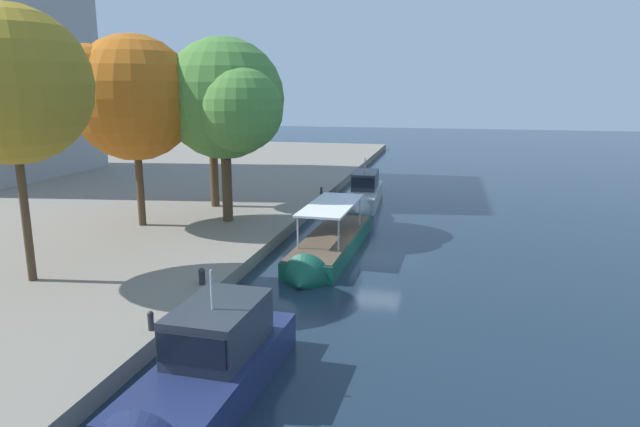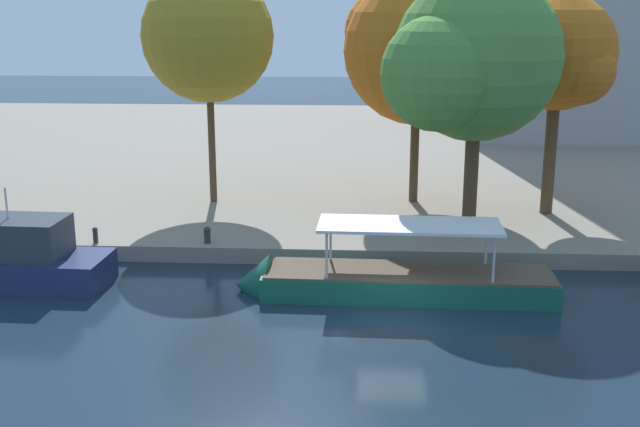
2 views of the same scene
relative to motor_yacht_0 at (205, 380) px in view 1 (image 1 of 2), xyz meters
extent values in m
plane|color=#192838|center=(16.27, -3.36, -0.77)|extent=(220.00, 220.00, 0.00)
cube|color=navy|center=(0.54, -0.02, -0.39)|extent=(8.37, 3.23, 1.69)
cube|color=#2D333D|center=(1.16, -0.04, 1.24)|extent=(3.80, 2.48, 1.57)
cube|color=black|center=(-0.29, 0.01, 1.32)|extent=(1.07, 2.24, 0.94)
cylinder|color=silver|center=(0.74, -0.03, 2.67)|extent=(0.08, 0.08, 1.28)
cube|color=#14513D|center=(16.95, -0.42, -0.53)|extent=(11.50, 3.08, 1.41)
cone|color=#14513D|center=(10.73, -0.28, -0.53)|extent=(1.46, 2.57, 2.54)
cube|color=brown|center=(16.95, -0.42, 0.21)|extent=(11.27, 2.93, 0.08)
cylinder|color=#B2B2B7|center=(13.78, -1.48, 1.15)|extent=(0.10, 0.10, 1.79)
cylinder|color=#B2B2B7|center=(13.83, 0.78, 1.15)|extent=(0.10, 0.10, 1.79)
cylinder|color=#B2B2B7|center=(20.07, -1.62, 1.15)|extent=(0.10, 0.10, 1.79)
cylinder|color=#B2B2B7|center=(20.12, 0.64, 1.15)|extent=(0.10, 0.10, 1.79)
cube|color=silver|center=(16.95, -0.42, 2.11)|extent=(7.15, 2.75, 0.12)
cube|color=#9EA3A8|center=(31.76, -0.16, -0.33)|extent=(9.64, 2.93, 1.56)
cone|color=#9EA3A8|center=(26.60, -0.41, -0.33)|extent=(1.31, 2.40, 2.34)
cube|color=#2D333D|center=(32.47, -0.12, 1.15)|extent=(4.38, 2.18, 1.39)
cube|color=black|center=(30.80, -0.20, 1.22)|extent=(1.23, 1.90, 0.83)
cylinder|color=silver|center=(31.99, -0.14, 2.47)|extent=(0.08, 0.08, 1.26)
cylinder|color=#2D2D33|center=(31.32, 3.48, 0.19)|extent=(0.20, 0.20, 0.45)
sphere|color=#2D2D33|center=(31.32, 3.48, 0.47)|extent=(0.23, 0.23, 0.23)
cylinder|color=#2D2D33|center=(3.02, 3.51, 0.25)|extent=(0.22, 0.22, 0.57)
sphere|color=#2D2D33|center=(3.02, 3.51, 0.59)|extent=(0.25, 0.25, 0.25)
cylinder|color=#2D2D33|center=(8.10, 3.78, 0.23)|extent=(0.30, 0.30, 0.54)
sphere|color=#2D2D33|center=(8.10, 3.78, 0.58)|extent=(0.33, 0.33, 0.33)
cylinder|color=#4C3823|center=(17.88, 12.49, 2.59)|extent=(0.47, 0.47, 5.27)
sphere|color=#BC6019|center=(17.88, 12.49, 8.17)|extent=(7.85, 7.85, 7.85)
sphere|color=#BC6019|center=(16.26, 14.42, 9.10)|extent=(4.61, 4.61, 4.61)
sphere|color=#BC6019|center=(18.66, 12.82, 9.39)|extent=(4.49, 4.49, 4.49)
cylinder|color=#4C3823|center=(6.84, 11.79, 3.13)|extent=(0.38, 0.38, 6.33)
sphere|color=olive|center=(6.84, 11.79, 8.91)|extent=(6.97, 6.97, 6.97)
cylinder|color=#4C3823|center=(20.31, 7.46, 2.56)|extent=(0.68, 0.68, 5.21)
sphere|color=#4C8438|center=(20.31, 7.46, 8.11)|extent=(7.86, 7.86, 7.86)
sphere|color=#4C8438|center=(18.73, 5.93, 7.64)|extent=(3.89, 3.89, 3.89)
sphere|color=#4C8438|center=(18.40, 5.59, 7.49)|extent=(5.22, 5.22, 5.22)
cylinder|color=#4C3823|center=(24.67, 10.27, 3.00)|extent=(0.63, 0.63, 6.07)
sphere|color=#BC6019|center=(24.67, 10.27, 8.19)|extent=(5.76, 5.76, 5.76)
sphere|color=#BC6019|center=(25.55, 9.19, 7.39)|extent=(3.39, 3.39, 3.39)
sphere|color=#BC6019|center=(25.90, 10.80, 7.57)|extent=(2.83, 2.83, 2.83)
camera|label=1|loc=(-14.55, -7.02, 8.77)|focal=31.55mm
camera|label=2|loc=(15.18, -29.66, 10.12)|focal=43.62mm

